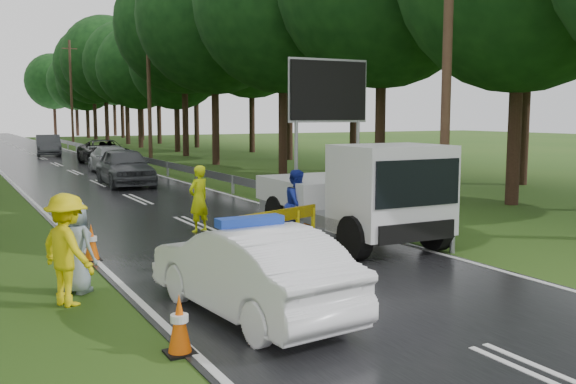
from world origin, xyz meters
TOP-DOWN VIEW (x-y plane):
  - ground at (0.00, 0.00)m, footprint 160.00×160.00m
  - road at (0.00, 30.00)m, footprint 7.00×140.00m
  - guardrail at (3.70, 29.67)m, footprint 0.12×60.06m
  - utility_pole_near at (5.20, 2.00)m, footprint 1.40×0.24m
  - utility_pole_mid at (5.20, 28.00)m, footprint 1.40×0.24m
  - utility_pole_far at (5.20, 54.00)m, footprint 1.40×0.24m
  - police_sedan at (-2.05, -1.86)m, footprint 1.87×4.27m
  - work_truck at (2.53, 1.96)m, footprint 2.56×5.51m
  - barrier at (-0.20, 1.00)m, footprint 2.50×0.91m
  - officer at (-0.29, 5.00)m, footprint 0.75×0.64m
  - civilian at (1.50, 3.00)m, footprint 1.04×0.97m
  - bystander_left at (-4.36, 0.00)m, footprint 1.09×1.33m
  - bystander_right at (-4.13, 0.68)m, footprint 0.87×0.93m
  - queue_car_first at (0.80, 16.81)m, footprint 2.10×4.80m
  - queue_car_second at (1.70, 22.81)m, footprint 1.95×4.71m
  - queue_car_third at (2.60, 28.81)m, footprint 2.49×5.33m
  - queue_car_fourth at (0.80, 38.80)m, footprint 2.08×4.77m
  - cone_near_left at (-3.50, -2.86)m, footprint 0.37×0.37m
  - cone_center at (-0.55, 0.00)m, footprint 0.37×0.37m
  - cone_far at (-0.09, 2.80)m, footprint 0.35×0.35m
  - cone_left_mid at (-3.40, 3.00)m, footprint 0.37×0.37m
  - cone_right at (2.68, 4.50)m, footprint 0.34×0.34m

SIDE VIEW (x-z plane):
  - ground at x=0.00m, z-range 0.00..0.00m
  - road at x=0.00m, z-range 0.00..0.02m
  - cone_right at x=2.68m, z-range -0.01..0.71m
  - cone_far at x=-0.09m, z-range -0.01..0.74m
  - cone_left_mid at x=-3.40m, z-range -0.01..0.77m
  - cone_center at x=-0.55m, z-range -0.01..0.77m
  - cone_near_left at x=-3.50m, z-range -0.01..0.77m
  - guardrail at x=3.70m, z-range 0.20..0.90m
  - queue_car_second at x=1.70m, z-range 0.00..1.36m
  - police_sedan at x=-2.05m, z-range -0.06..1.43m
  - queue_car_third at x=2.60m, z-range 0.00..1.48m
  - queue_car_fourth at x=0.80m, z-range 0.00..1.53m
  - bystander_right at x=-4.13m, z-range 0.00..1.59m
  - queue_car_first at x=0.80m, z-range 0.00..1.61m
  - barrier at x=-0.20m, z-range 0.28..1.36m
  - civilian at x=1.50m, z-range 0.00..1.70m
  - officer at x=-0.29m, z-range 0.00..1.73m
  - bystander_left at x=-4.36m, z-range 0.00..1.79m
  - work_truck at x=2.53m, z-range -0.99..3.35m
  - utility_pole_near at x=5.20m, z-range 0.06..10.06m
  - utility_pole_mid at x=5.20m, z-range 0.06..10.06m
  - utility_pole_far at x=5.20m, z-range 0.06..10.06m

